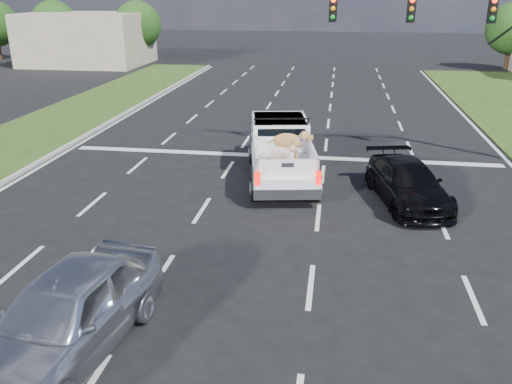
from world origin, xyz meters
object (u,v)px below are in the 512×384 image
pickup_truck (281,150)px  black_coupe (408,183)px  silver_sedan (67,314)px  traffic_signal (483,35)px

pickup_truck → black_coupe: bearing=-33.5°
pickup_truck → black_coupe: 4.52m
pickup_truck → black_coupe: size_ratio=1.36×
silver_sedan → pickup_truck: bearing=83.1°
traffic_signal → black_coupe: bearing=-119.6°
black_coupe → traffic_signal: bearing=47.2°
traffic_signal → silver_sedan: size_ratio=1.93×
black_coupe → silver_sedan: bearing=-141.9°
traffic_signal → black_coupe: 6.96m
traffic_signal → black_coupe: (-2.78, -4.90, -4.09)m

